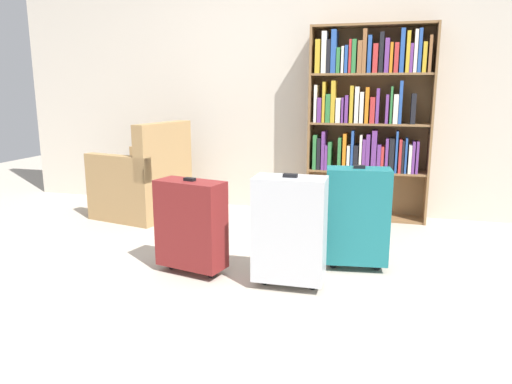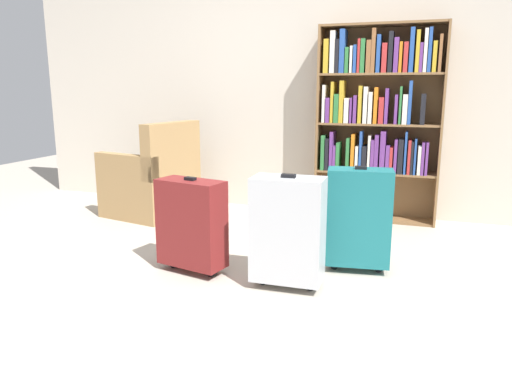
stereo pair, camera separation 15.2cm
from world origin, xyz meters
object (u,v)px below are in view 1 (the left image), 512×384
at_px(bookshelf, 368,112).
at_px(suitcase_silver, 290,229).
at_px(mug, 186,214).
at_px(suitcase_dark_red, 191,224).
at_px(armchair, 144,183).
at_px(suitcase_teal, 357,216).

relative_size(bookshelf, suitcase_silver, 2.47).
height_order(bookshelf, mug, bookshelf).
bearing_deg(suitcase_dark_red, bookshelf, 59.87).
bearing_deg(suitcase_dark_red, armchair, 129.18).
height_order(suitcase_dark_red, suitcase_teal, suitcase_teal).
bearing_deg(armchair, suitcase_teal, -22.96).
bearing_deg(mug, suitcase_dark_red, -64.66).
distance_m(armchair, suitcase_teal, 2.23).
xyz_separation_m(armchair, suitcase_dark_red, (1.01, -1.24, 0.02)).
distance_m(armchair, suitcase_silver, 2.11).
bearing_deg(suitcase_silver, suitcase_dark_red, 175.94).
xyz_separation_m(bookshelf, suitcase_dark_red, (-1.01, -1.74, -0.65)).
xyz_separation_m(bookshelf, suitcase_teal, (0.03, -1.37, -0.62)).
bearing_deg(suitcase_teal, suitcase_silver, -131.69).
distance_m(mug, suitcase_dark_red, 1.38).
bearing_deg(suitcase_dark_red, suitcase_silver, -4.06).
height_order(mug, suitcase_dark_red, suitcase_dark_red).
bearing_deg(mug, suitcase_silver, -45.50).
distance_m(bookshelf, suitcase_teal, 1.50).
xyz_separation_m(armchair, mug, (0.44, -0.02, -0.27)).
bearing_deg(suitcase_silver, suitcase_teal, 48.31).
bearing_deg(mug, bookshelf, 18.34).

